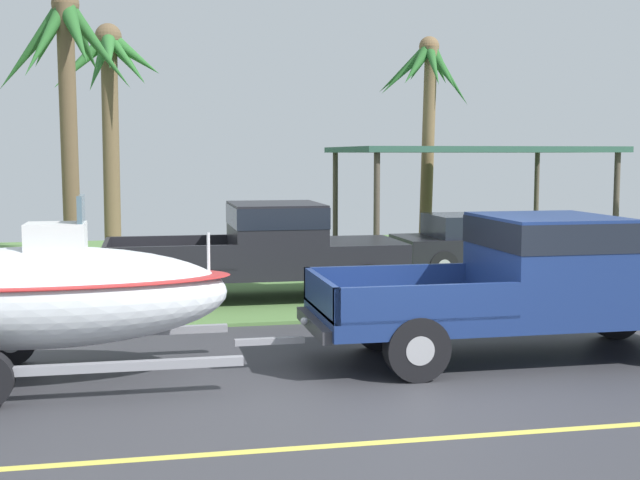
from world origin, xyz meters
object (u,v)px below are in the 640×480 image
Objects in this scene: carport_awning at (467,153)px; palm_tree_near_right at (66,70)px; boat_on_trailer at (36,296)px; parked_pickup_background at (274,247)px; palm_tree_far_right at (109,84)px; palm_tree_near_left at (426,90)px; parked_sedan_near at (490,245)px; pickup_truck_towing at (545,279)px.

palm_tree_near_right reaches higher than carport_awning.
palm_tree_near_right reaches higher than boat_on_trailer.
palm_tree_far_right is at bearing 115.23° from parked_pickup_background.
palm_tree_near_right is 1.00× the size of palm_tree_far_right.
boat_on_trailer is at bearing -125.89° from palm_tree_near_left.
boat_on_trailer is 12.01m from parked_sedan_near.
palm_tree_near_left is 1.00× the size of palm_tree_far_right.
parked_pickup_background is 10.09m from palm_tree_near_left.
parked_sedan_near is 6.28m from palm_tree_near_left.
palm_tree_near_right is 4.27m from palm_tree_far_right.
parked_pickup_background is 0.94× the size of palm_tree_far_right.
palm_tree_near_left reaches higher than parked_pickup_background.
boat_on_trailer is 0.97× the size of palm_tree_near_right.
boat_on_trailer is 1.02× the size of parked_pickup_background.
carport_awning reaches higher than boat_on_trailer.
palm_tree_near_right is at bearing 131.96° from pickup_truck_towing.
palm_tree_far_right reaches higher than boat_on_trailer.
carport_awning is at bearing 84.19° from parked_sedan_near.
palm_tree_near_right is (-9.40, -5.14, -0.11)m from palm_tree_near_left.
palm_tree_near_left reaches higher than pickup_truck_towing.
parked_sedan_near is at bearing 40.49° from boat_on_trailer.
palm_tree_near_right is (-3.85, 2.51, 3.43)m from parked_pickup_background.
boat_on_trailer is at bearing -92.37° from palm_tree_far_right.
parked_pickup_background is 0.89× the size of carport_awning.
pickup_truck_towing is 0.96× the size of palm_tree_near_left.
palm_tree_near_left reaches higher than parked_sedan_near.
parked_sedan_near is (2.51, 7.79, -0.39)m from pickup_truck_towing.
palm_tree_near_right is (-9.33, -0.21, 3.79)m from parked_sedan_near.
parked_sedan_near is at bearing 1.32° from palm_tree_near_right.
palm_tree_far_right is (-6.13, 11.79, 3.46)m from pickup_truck_towing.
palm_tree_near_left is at bearing 92.80° from carport_awning.
palm_tree_far_right is at bearing 117.47° from pickup_truck_towing.
palm_tree_near_left is at bearing 6.07° from palm_tree_far_right.
palm_tree_far_right is (0.68, 4.21, 0.07)m from palm_tree_near_right.
parked_pickup_background is at bearing 54.19° from boat_on_trailer.
parked_pickup_background is 7.65m from carport_awning.
carport_awning reaches higher than parked_pickup_background.
palm_tree_near_right is (-9.54, -2.30, 1.66)m from carport_awning.
parked_sedan_near is 2.98m from carport_awning.
palm_tree_near_left is at bearing 28.66° from palm_tree_near_right.
parked_pickup_background is (-2.96, 5.07, -0.03)m from pickup_truck_towing.
carport_awning reaches higher than pickup_truck_towing.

